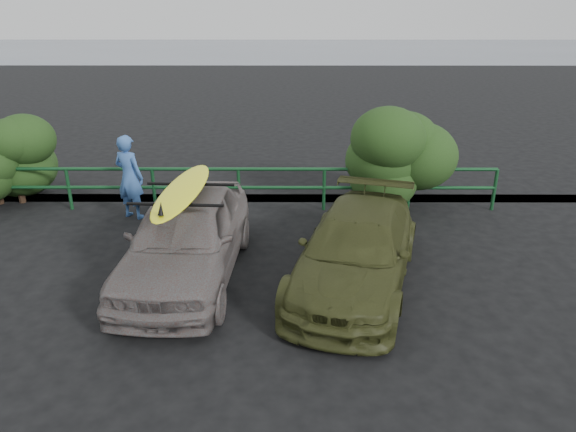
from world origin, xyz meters
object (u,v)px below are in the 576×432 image
object	(u,v)px
guardrail	(196,189)
surfboard	(183,190)
man	(129,177)
olive_vehicle	(357,250)
sedan	(187,236)

from	to	relation	value
guardrail	surfboard	distance (m)	3.48
guardrail	surfboard	bearing A→B (deg)	-82.94
man	olive_vehicle	bearing A→B (deg)	170.66
olive_vehicle	man	xyz separation A→B (m)	(-4.71, 3.07, 0.31)
guardrail	man	bearing A→B (deg)	-160.63
surfboard	man	bearing A→B (deg)	125.94
surfboard	guardrail	bearing A→B (deg)	100.40
guardrail	man	distance (m)	1.53
olive_vehicle	man	distance (m)	5.63
olive_vehicle	surfboard	size ratio (longest dim) A/B	1.47
sedan	olive_vehicle	size ratio (longest dim) A/B	1.01
sedan	olive_vehicle	distance (m)	2.94
man	surfboard	world-z (taller)	man
sedan	man	bearing A→B (deg)	125.94
man	surfboard	bearing A→B (deg)	146.37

